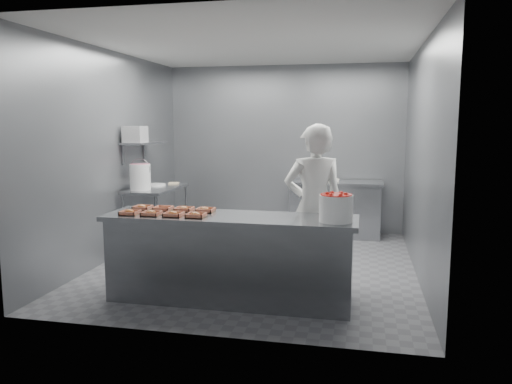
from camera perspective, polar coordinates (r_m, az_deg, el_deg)
floor at (r=6.61m, az=0.10°, el=-8.27°), size 4.50×4.50×0.00m
ceiling at (r=6.41m, az=0.11°, el=16.51°), size 4.50×4.50×0.00m
wall_back at (r=8.57m, az=3.23°, el=4.96°), size 4.00×0.04×2.80m
wall_left at (r=7.05m, az=-16.05°, el=4.02°), size 0.04×4.50×2.80m
wall_right at (r=6.26m, az=18.35°, el=3.46°), size 0.04×4.50×2.80m
service_counter at (r=5.22m, az=-2.99°, el=-7.54°), size 2.60×0.70×0.90m
prep_table at (r=7.53m, az=-11.32°, el=-1.78°), size 0.60×1.20×0.90m
back_counter at (r=8.24m, az=9.01°, el=-1.88°), size 1.50×0.60×0.90m
wall_shelf at (r=7.50m, az=-12.71°, el=5.50°), size 0.35×0.90×0.03m
tray_0 at (r=5.33m, az=-14.23°, el=-2.26°), size 0.19×0.18×0.06m
tray_1 at (r=5.23m, az=-11.87°, el=-2.38°), size 0.19×0.18×0.06m
tray_2 at (r=5.14m, az=-9.42°, el=-2.50°), size 0.19×0.18×0.06m
tray_3 at (r=5.06m, az=-6.89°, el=-2.62°), size 0.19×0.18×0.06m
tray_4 at (r=5.61m, az=-12.84°, el=-1.72°), size 0.19×0.18×0.06m
tray_5 at (r=5.51m, az=-10.55°, el=-1.86°), size 0.19×0.18×0.04m
tray_6 at (r=5.43m, az=-8.23°, el=-1.93°), size 0.19×0.18×0.06m
tray_7 at (r=5.35m, az=-5.82°, el=-2.03°), size 0.19×0.18×0.06m
worker at (r=5.56m, az=6.62°, el=-1.73°), size 0.78×0.64×1.83m
strawberry_tub at (r=4.84m, az=9.13°, el=-1.69°), size 0.32×0.32×0.27m
glaze_bucket at (r=7.21m, az=-13.10°, el=1.76°), size 0.31×0.29×0.45m
bucket_lid at (r=7.67m, az=-11.51°, el=0.81°), size 0.40×0.40×0.03m
rag at (r=7.84m, az=-9.37°, el=1.00°), size 0.18×0.16×0.02m
appliance at (r=7.25m, az=-13.64°, el=6.42°), size 0.28×0.31×0.23m
paper_stack at (r=8.18m, az=8.27°, el=1.40°), size 0.34×0.28×0.05m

